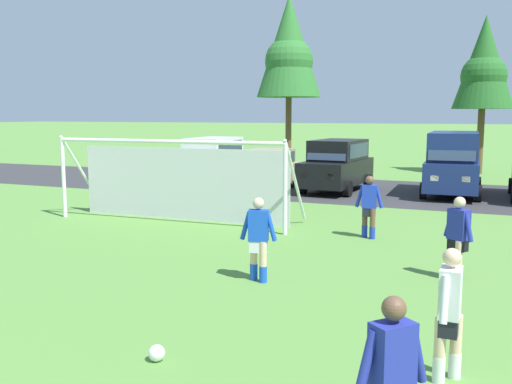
{
  "coord_description": "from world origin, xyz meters",
  "views": [
    {
      "loc": [
        6.24,
        -0.55,
        3.2
      ],
      "look_at": [
        1.07,
        11.64,
        1.39
      ],
      "focal_mm": 39.74,
      "sensor_mm": 36.0,
      "label": 1
    }
  ],
  "objects_px": {
    "player_winger_left": "(449,315)",
    "parked_car_slot_center_left": "(337,165)",
    "player_winger_right": "(369,207)",
    "parked_car_slot_left": "(268,169)",
    "player_striker_near": "(458,238)",
    "player_midfield_center": "(258,240)",
    "parked_car_slot_center": "(453,162)",
    "soccer_goal": "(179,178)",
    "soccer_ball": "(157,353)",
    "parked_car_slot_far_left": "(212,161)"
  },
  "relations": [
    {
      "from": "soccer_ball",
      "to": "player_winger_left",
      "type": "xyz_separation_m",
      "value": [
        3.54,
        0.93,
        0.71
      ]
    },
    {
      "from": "soccer_ball",
      "to": "player_midfield_center",
      "type": "height_order",
      "value": "player_midfield_center"
    },
    {
      "from": "soccer_goal",
      "to": "player_winger_right",
      "type": "relative_size",
      "value": 4.56
    },
    {
      "from": "player_winger_right",
      "to": "player_winger_left",
      "type": "bearing_deg",
      "value": -71.44
    },
    {
      "from": "parked_car_slot_far_left",
      "to": "parked_car_slot_left",
      "type": "xyz_separation_m",
      "value": [
        2.94,
        -0.41,
        -0.24
      ]
    },
    {
      "from": "soccer_goal",
      "to": "parked_car_slot_far_left",
      "type": "xyz_separation_m",
      "value": [
        -3.23,
        8.42,
        -0.18
      ]
    },
    {
      "from": "soccer_ball",
      "to": "parked_car_slot_far_left",
      "type": "distance_m",
      "value": 19.03
    },
    {
      "from": "player_winger_left",
      "to": "player_winger_right",
      "type": "xyz_separation_m",
      "value": [
        -2.56,
        7.61,
        0.0
      ]
    },
    {
      "from": "soccer_ball",
      "to": "player_winger_right",
      "type": "height_order",
      "value": "player_winger_right"
    },
    {
      "from": "player_winger_right",
      "to": "parked_car_slot_left",
      "type": "bearing_deg",
      "value": 126.7
    },
    {
      "from": "player_winger_left",
      "to": "parked_car_slot_left",
      "type": "bearing_deg",
      "value": 118.75
    },
    {
      "from": "parked_car_slot_left",
      "to": "parked_car_slot_center",
      "type": "relative_size",
      "value": 0.88
    },
    {
      "from": "parked_car_slot_far_left",
      "to": "parked_car_slot_left",
      "type": "distance_m",
      "value": 2.97
    },
    {
      "from": "player_winger_left",
      "to": "parked_car_slot_far_left",
      "type": "distance_m",
      "value": 20.0
    },
    {
      "from": "soccer_ball",
      "to": "parked_car_slot_center_left",
      "type": "distance_m",
      "value": 17.4
    },
    {
      "from": "parked_car_slot_far_left",
      "to": "parked_car_slot_center",
      "type": "relative_size",
      "value": 0.95
    },
    {
      "from": "player_winger_right",
      "to": "player_striker_near",
      "type": "bearing_deg",
      "value": -52.36
    },
    {
      "from": "parked_car_slot_center",
      "to": "parked_car_slot_center_left",
      "type": "bearing_deg",
      "value": -172.26
    },
    {
      "from": "player_striker_near",
      "to": "player_winger_left",
      "type": "xyz_separation_m",
      "value": [
        0.18,
        -4.53,
        0.0
      ]
    },
    {
      "from": "player_winger_right",
      "to": "parked_car_slot_far_left",
      "type": "bearing_deg",
      "value": 136.38
    },
    {
      "from": "parked_car_slot_center",
      "to": "player_winger_left",
      "type": "bearing_deg",
      "value": -86.13
    },
    {
      "from": "parked_car_slot_left",
      "to": "parked_car_slot_center",
      "type": "bearing_deg",
      "value": 8.08
    },
    {
      "from": "soccer_ball",
      "to": "player_striker_near",
      "type": "relative_size",
      "value": 0.13
    },
    {
      "from": "player_midfield_center",
      "to": "parked_car_slot_center_left",
      "type": "bearing_deg",
      "value": 98.57
    },
    {
      "from": "player_winger_left",
      "to": "parked_car_slot_center_left",
      "type": "xyz_separation_m",
      "value": [
        -5.72,
        16.3,
        0.29
      ]
    },
    {
      "from": "parked_car_slot_center_left",
      "to": "player_midfield_center",
      "type": "bearing_deg",
      "value": -81.43
    },
    {
      "from": "player_striker_near",
      "to": "parked_car_slot_center",
      "type": "xyz_separation_m",
      "value": [
        -0.97,
        12.39,
        0.52
      ]
    },
    {
      "from": "soccer_goal",
      "to": "player_winger_left",
      "type": "bearing_deg",
      "value": -43.05
    },
    {
      "from": "player_midfield_center",
      "to": "parked_car_slot_center",
      "type": "xyz_separation_m",
      "value": [
        2.56,
        14.01,
        0.52
      ]
    },
    {
      "from": "player_striker_near",
      "to": "parked_car_slot_center_left",
      "type": "bearing_deg",
      "value": 115.23
    },
    {
      "from": "soccer_goal",
      "to": "player_winger_right",
      "type": "bearing_deg",
      "value": -2.25
    },
    {
      "from": "soccer_goal",
      "to": "player_winger_left",
      "type": "height_order",
      "value": "soccer_goal"
    },
    {
      "from": "soccer_ball",
      "to": "parked_car_slot_center",
      "type": "bearing_deg",
      "value": 82.37
    },
    {
      "from": "player_striker_near",
      "to": "player_winger_right",
      "type": "xyz_separation_m",
      "value": [
        -2.38,
        3.08,
        0.0
      ]
    },
    {
      "from": "player_midfield_center",
      "to": "player_winger_right",
      "type": "distance_m",
      "value": 4.84
    },
    {
      "from": "soccer_ball",
      "to": "player_midfield_center",
      "type": "distance_m",
      "value": 3.91
    },
    {
      "from": "player_winger_left",
      "to": "parked_car_slot_center_left",
      "type": "height_order",
      "value": "parked_car_slot_center_left"
    },
    {
      "from": "parked_car_slot_center",
      "to": "soccer_goal",
      "type": "bearing_deg",
      "value": -128.61
    },
    {
      "from": "parked_car_slot_far_left",
      "to": "parked_car_slot_center",
      "type": "bearing_deg",
      "value": 3.61
    },
    {
      "from": "parked_car_slot_center",
      "to": "soccer_ball",
      "type": "bearing_deg",
      "value": -97.63
    },
    {
      "from": "player_striker_near",
      "to": "player_winger_left",
      "type": "relative_size",
      "value": 1.0
    },
    {
      "from": "soccer_ball",
      "to": "parked_car_slot_left",
      "type": "relative_size",
      "value": 0.05
    },
    {
      "from": "player_striker_near",
      "to": "parked_car_slot_left",
      "type": "bearing_deg",
      "value": 126.95
    },
    {
      "from": "parked_car_slot_left",
      "to": "parked_car_slot_far_left",
      "type": "bearing_deg",
      "value": 172.03
    },
    {
      "from": "player_striker_near",
      "to": "parked_car_slot_center_left",
      "type": "xyz_separation_m",
      "value": [
        -5.55,
        11.77,
        0.29
      ]
    },
    {
      "from": "player_winger_left",
      "to": "parked_car_slot_center",
      "type": "relative_size",
      "value": 0.34
    },
    {
      "from": "parked_car_slot_left",
      "to": "parked_car_slot_center_left",
      "type": "height_order",
      "value": "parked_car_slot_center_left"
    },
    {
      "from": "parked_car_slot_left",
      "to": "player_winger_right",
      "type": "bearing_deg",
      "value": -53.3
    },
    {
      "from": "soccer_ball",
      "to": "parked_car_slot_left",
      "type": "distance_m",
      "value": 17.57
    },
    {
      "from": "player_winger_left",
      "to": "parked_car_slot_left",
      "type": "relative_size",
      "value": 0.38
    }
  ]
}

